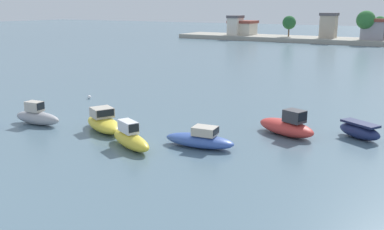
% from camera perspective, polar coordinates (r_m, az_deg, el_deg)
% --- Properties ---
extents(moored_boat_1, '(4.28, 1.57, 1.82)m').
position_cam_1_polar(moored_boat_1, '(35.82, -19.65, -0.17)').
color(moored_boat_1, '#9E9EA3').
rests_on(moored_boat_1, ground).
extents(moored_boat_2, '(5.03, 3.78, 1.70)m').
position_cam_1_polar(moored_boat_2, '(32.76, -11.51, -0.95)').
color(moored_boat_2, yellow).
rests_on(moored_boat_2, ground).
extents(moored_boat_3, '(4.54, 3.02, 1.74)m').
position_cam_1_polar(moored_boat_3, '(28.56, -8.07, -3.06)').
color(moored_boat_3, yellow).
rests_on(moored_boat_3, ground).
extents(moored_boat_4, '(4.92, 2.17, 1.43)m').
position_cam_1_polar(moored_boat_4, '(28.41, 1.07, -3.22)').
color(moored_boat_4, '#3856A8').
rests_on(moored_boat_4, ground).
extents(moored_boat_5, '(4.94, 3.28, 1.95)m').
position_cam_1_polar(moored_boat_5, '(31.71, 12.34, -1.43)').
color(moored_boat_5, '#C63833').
rests_on(moored_boat_5, ground).
extents(moored_boat_6, '(3.46, 2.69, 1.16)m').
position_cam_1_polar(moored_boat_6, '(32.42, 21.10, -1.93)').
color(moored_boat_6, navy).
rests_on(moored_boat_6, ground).
extents(mooring_buoy_3, '(0.35, 0.35, 0.35)m').
position_cam_1_polar(mooring_buoy_3, '(44.38, -13.32, 2.31)').
color(mooring_buoy_3, white).
rests_on(mooring_buoy_3, ground).
extents(distant_shoreline, '(90.91, 11.83, 7.82)m').
position_cam_1_polar(distant_shoreline, '(113.92, 19.32, 9.78)').
color(distant_shoreline, '#9E998C').
rests_on(distant_shoreline, ground).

